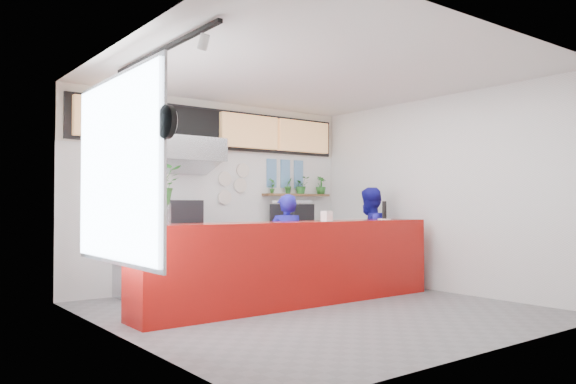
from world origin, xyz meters
TOP-DOWN VIEW (x-y plane):
  - floor at (0.00, 0.00)m, footprint 5.00×5.00m
  - ceiling at (0.00, 0.00)m, footprint 5.00×5.00m
  - wall_back at (0.00, 2.50)m, footprint 5.00×0.00m
  - wall_left at (-2.50, 0.00)m, footprint 0.00×5.00m
  - wall_right at (2.50, 0.00)m, footprint 0.00×5.00m
  - service_counter at (0.00, 0.40)m, footprint 4.50×0.60m
  - cream_band at (0.00, 2.49)m, footprint 5.00×0.02m
  - prep_bench at (-0.80, 2.20)m, footprint 1.80×0.60m
  - panini_oven at (-0.75, 2.20)m, footprint 0.69×0.69m
  - extraction_hood at (-0.80, 2.15)m, footprint 1.20×0.70m
  - hood_lip at (-0.80, 2.15)m, footprint 1.20×0.69m
  - right_bench at (1.50, 2.20)m, footprint 1.80×0.60m
  - espresso_machine at (1.34, 2.20)m, footprint 0.80×0.68m
  - espresso_tray at (1.34, 2.20)m, footprint 0.63×0.48m
  - herb_shelf at (1.60, 2.40)m, footprint 1.40×0.18m
  - menu_board_far_left at (-1.75, 2.38)m, footprint 1.10×0.10m
  - menu_board_mid_left at (-0.59, 2.38)m, footprint 1.10×0.10m
  - menu_board_mid_right at (0.57, 2.38)m, footprint 1.10×0.10m
  - menu_board_far_right at (1.73, 2.38)m, footprint 1.10×0.10m
  - soffit at (0.00, 2.46)m, footprint 4.80×0.04m
  - window_pane at (-2.47, 0.30)m, footprint 0.04×2.20m
  - window_frame at (-2.45, 0.30)m, footprint 0.03×2.30m
  - wall_clock_rim at (-2.46, -0.90)m, footprint 0.05×0.30m
  - wall_clock_face at (-2.43, -0.90)m, footprint 0.02×0.26m
  - track_rail at (-2.10, 0.00)m, footprint 0.05×2.40m
  - dec_plate_a at (0.15, 2.47)m, footprint 0.24×0.03m
  - dec_plate_b at (0.45, 2.47)m, footprint 0.24×0.03m
  - dec_plate_c at (0.15, 2.47)m, footprint 0.24×0.03m
  - dec_plate_d at (0.50, 2.47)m, footprint 0.24×0.03m
  - photo_frame_a at (1.10, 2.48)m, footprint 0.20×0.02m
  - photo_frame_b at (1.40, 2.48)m, footprint 0.20×0.02m
  - photo_frame_c at (1.70, 2.48)m, footprint 0.20×0.02m
  - photo_frame_d at (1.10, 2.48)m, footprint 0.20×0.02m
  - photo_frame_e at (1.40, 2.48)m, footprint 0.20×0.02m
  - photo_frame_f at (1.70, 2.48)m, footprint 0.20×0.02m
  - staff_center at (0.23, 0.92)m, footprint 0.63×0.52m
  - staff_right at (1.93, 0.93)m, footprint 0.84×0.69m
  - herb_a at (1.05, 2.40)m, footprint 0.17×0.14m
  - herb_b at (1.41, 2.40)m, footprint 0.20×0.18m
  - herb_c at (1.70, 2.40)m, footprint 0.32×0.29m
  - herb_d at (2.16, 2.40)m, footprint 0.19×0.17m
  - glass_vase at (-1.95, 0.31)m, footprint 0.21×0.21m
  - basil_vase at (-1.95, 0.31)m, footprint 0.42×0.37m
  - napkin_holder at (0.48, 0.33)m, footprint 0.18×0.14m
  - white_plate at (1.68, 0.38)m, footprint 0.26×0.26m
  - pepper_mill at (1.68, 0.38)m, footprint 0.08×0.08m

SIDE VIEW (x-z plane):
  - floor at x=0.00m, z-range 0.00..0.00m
  - prep_bench at x=-0.80m, z-range 0.00..0.90m
  - right_bench at x=1.50m, z-range 0.00..0.90m
  - service_counter at x=0.00m, z-range 0.00..1.10m
  - staff_center at x=0.23m, z-range 0.00..1.47m
  - staff_right at x=1.93m, z-range 0.00..1.60m
  - white_plate at x=1.68m, z-range 1.10..1.11m
  - espresso_machine at x=1.34m, z-range 0.90..1.34m
  - panini_oven at x=-0.75m, z-range 0.90..1.39m
  - napkin_holder at x=0.48m, z-range 1.10..1.24m
  - glass_vase at x=-1.95m, z-range 1.10..1.35m
  - pepper_mill at x=1.68m, z-range 1.11..1.38m
  - espresso_tray at x=1.34m, z-range 1.35..1.40m
  - dec_plate_c at x=0.15m, z-range 1.33..1.57m
  - wall_back at x=0.00m, z-range -1.00..4.00m
  - wall_left at x=-2.50m, z-range -1.00..4.00m
  - wall_right at x=2.50m, z-range -1.00..4.00m
  - herb_shelf at x=1.60m, z-range 1.48..1.52m
  - basil_vase at x=-1.95m, z-range 1.32..1.76m
  - dec_plate_b at x=0.45m, z-range 1.53..1.77m
  - herb_a at x=1.05m, z-range 1.52..1.79m
  - herb_b at x=1.41m, z-range 1.52..1.80m
  - herb_c at x=1.70m, z-range 1.52..1.83m
  - herb_d at x=2.16m, z-range 1.52..1.85m
  - window_pane at x=-2.47m, z-range 0.75..2.65m
  - window_frame at x=-2.45m, z-range 0.70..2.70m
  - dec_plate_a at x=0.15m, z-range 1.63..1.87m
  - photo_frame_d at x=1.10m, z-range 1.62..1.88m
  - photo_frame_e at x=1.40m, z-range 1.62..1.88m
  - photo_frame_f at x=1.70m, z-range 1.62..1.88m
  - dec_plate_d at x=0.50m, z-range 1.78..2.02m
  - hood_lip at x=-0.80m, z-range 1.79..2.11m
  - photo_frame_a at x=1.10m, z-range 1.88..2.12m
  - photo_frame_b at x=1.40m, z-range 1.88..2.12m
  - photo_frame_c at x=1.70m, z-range 1.88..2.12m
  - wall_clock_rim at x=-2.46m, z-range 1.90..2.20m
  - wall_clock_face at x=-2.43m, z-range 1.92..2.18m
  - extraction_hood at x=-0.80m, z-range 1.98..2.32m
  - menu_board_far_left at x=-1.75m, z-range 2.27..2.82m
  - menu_board_mid_left at x=-0.59m, z-range 2.27..2.82m
  - menu_board_mid_right at x=0.57m, z-range 2.27..2.82m
  - menu_board_far_right at x=1.73m, z-range 2.27..2.82m
  - soffit at x=0.00m, z-range 2.22..2.88m
  - cream_band at x=0.00m, z-range 2.20..3.00m
  - track_rail at x=-2.10m, z-range 2.92..2.96m
  - ceiling at x=0.00m, z-range 3.00..3.00m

